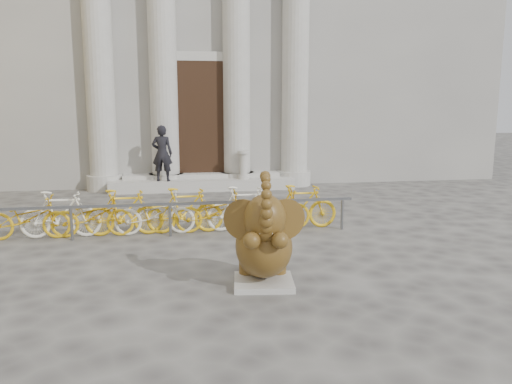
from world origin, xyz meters
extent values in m
plane|color=#474442|center=(0.00, 0.00, 0.00)|extent=(80.00, 80.00, 0.00)
cube|color=gray|center=(0.00, 15.00, 6.00)|extent=(22.00, 10.00, 12.00)
cube|color=black|center=(0.00, 9.92, 2.30)|extent=(2.40, 0.16, 4.00)
cylinder|color=#A8A59E|center=(-3.20, 9.80, 4.00)|extent=(0.90, 0.90, 8.00)
cylinder|color=#A8A59E|center=(-1.20, 9.80, 4.00)|extent=(0.90, 0.90, 8.00)
cylinder|color=#A8A59E|center=(1.20, 9.80, 4.00)|extent=(0.90, 0.90, 8.00)
cylinder|color=#A8A59E|center=(3.20, 9.80, 4.00)|extent=(0.90, 0.90, 8.00)
cube|color=#A8A59E|center=(0.00, 9.40, 0.18)|extent=(6.00, 1.20, 0.36)
cube|color=#A8A59E|center=(0.41, 0.19, 0.05)|extent=(1.00, 0.92, 0.09)
ellipsoid|color=black|center=(0.43, 0.39, 0.36)|extent=(0.85, 0.81, 0.58)
ellipsoid|color=black|center=(0.41, 0.21, 0.62)|extent=(1.00, 1.19, 0.94)
cylinder|color=black|center=(0.20, 0.54, 0.21)|extent=(0.30, 0.30, 0.24)
cylinder|color=black|center=(0.69, 0.48, 0.21)|extent=(0.30, 0.30, 0.24)
cylinder|color=black|center=(0.17, -0.13, 0.80)|extent=(0.28, 0.56, 0.36)
cylinder|color=black|center=(0.56, -0.18, 0.80)|extent=(0.28, 0.56, 0.36)
ellipsoid|color=black|center=(0.37, -0.12, 1.12)|extent=(0.68, 0.65, 0.73)
cylinder|color=black|center=(0.08, 0.03, 1.09)|extent=(0.58, 0.30, 0.62)
cylinder|color=black|center=(0.69, -0.05, 1.09)|extent=(0.61, 0.16, 0.62)
cone|color=beige|center=(0.24, -0.28, 0.98)|extent=(0.09, 0.21, 0.10)
cone|color=beige|center=(0.45, -0.31, 0.98)|extent=(0.14, 0.22, 0.10)
cube|color=slate|center=(-1.03, 3.40, 0.70)|extent=(8.00, 0.06, 0.06)
cylinder|color=slate|center=(-3.03, 3.40, 0.35)|extent=(0.06, 0.06, 0.70)
cylinder|color=slate|center=(-1.03, 3.40, 0.35)|extent=(0.06, 0.06, 0.70)
cylinder|color=slate|center=(0.97, 3.40, 0.35)|extent=(0.06, 0.06, 0.70)
cylinder|color=slate|center=(2.77, 3.40, 0.35)|extent=(0.06, 0.06, 0.70)
imported|color=gold|center=(-3.94, 3.65, 0.50)|extent=(1.70, 0.50, 1.00)
imported|color=white|center=(-3.30, 3.65, 0.50)|extent=(1.66, 0.47, 1.00)
imported|color=gold|center=(-2.65, 3.65, 0.50)|extent=(1.70, 0.50, 1.00)
imported|color=gold|center=(-2.00, 3.65, 0.50)|extent=(1.66, 0.47, 1.00)
imported|color=white|center=(-1.36, 3.65, 0.50)|extent=(1.70, 0.50, 1.00)
imported|color=gold|center=(-0.71, 3.65, 0.50)|extent=(1.66, 0.47, 1.00)
imported|color=gold|center=(-0.07, 3.65, 0.50)|extent=(1.70, 0.50, 1.00)
imported|color=white|center=(0.58, 3.65, 0.50)|extent=(1.66, 0.47, 1.00)
imported|color=gold|center=(1.23, 3.65, 0.50)|extent=(1.70, 0.50, 1.00)
imported|color=gold|center=(1.87, 3.65, 0.50)|extent=(1.66, 0.47, 1.00)
imported|color=black|center=(-1.30, 9.05, 1.25)|extent=(0.71, 0.53, 1.78)
cylinder|color=#A8A59E|center=(1.32, 9.10, 0.42)|extent=(0.38, 0.38, 0.11)
cylinder|color=#A8A59E|center=(1.32, 9.10, 0.79)|extent=(0.27, 0.27, 0.85)
cylinder|color=#A8A59E|center=(1.32, 9.10, 1.24)|extent=(0.38, 0.38, 0.09)
camera|label=1|loc=(-0.90, -7.06, 2.74)|focal=35.00mm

